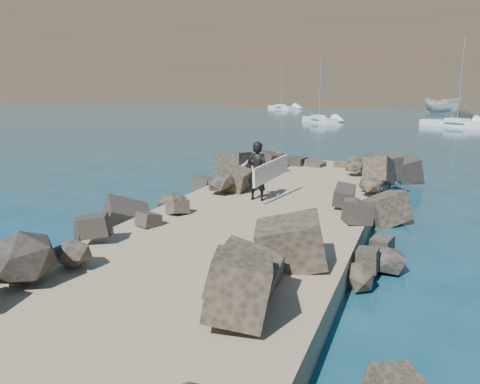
# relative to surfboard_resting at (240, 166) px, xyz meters

# --- Properties ---
(ground) EXTENTS (800.00, 800.00, 0.00)m
(ground) POSITION_rel_surfboard_resting_xyz_m (2.49, -5.34, -1.04)
(ground) COLOR #0F384C
(ground) RESTS_ON ground
(jetty) EXTENTS (6.00, 26.00, 0.60)m
(jetty) POSITION_rel_surfboard_resting_xyz_m (2.49, -7.34, -0.74)
(jetty) COLOR #8C7759
(jetty) RESTS_ON ground
(riprap_left) EXTENTS (2.60, 22.00, 1.00)m
(riprap_left) POSITION_rel_surfboard_resting_xyz_m (-0.41, -6.84, -0.54)
(riprap_left) COLOR #272421
(riprap_left) RESTS_ON ground
(riprap_right) EXTENTS (2.60, 22.00, 1.00)m
(riprap_right) POSITION_rel_surfboard_resting_xyz_m (5.39, -6.84, -0.54)
(riprap_right) COLOR black
(riprap_right) RESTS_ON ground
(headland) EXTENTS (360.00, 140.00, 32.00)m
(headland) POSITION_rel_surfboard_resting_xyz_m (12.49, 154.66, 14.96)
(headland) COLOR #2D4919
(headland) RESTS_ON ground
(surfboard_resting) EXTENTS (0.65, 2.18, 0.07)m
(surfboard_resting) POSITION_rel_surfboard_resting_xyz_m (0.00, 0.00, 0.00)
(surfboard_resting) COLOR beige
(surfboard_resting) RESTS_ON riprap_left
(boat_imported) EXTENTS (7.05, 6.49, 2.70)m
(boat_imported) POSITION_rel_surfboard_resting_xyz_m (9.20, 68.08, 0.31)
(boat_imported) COLOR silver
(boat_imported) RESTS_ON ground
(surfer_with_board) EXTENTS (1.01, 2.30, 1.87)m
(surfer_with_board) POSITION_rel_surfboard_resting_xyz_m (2.01, -3.45, 0.51)
(surfer_with_board) COLOR black
(surfer_with_board) RESTS_ON jetty
(sailboat_c) EXTENTS (7.53, 6.14, 9.58)m
(sailboat_c) POSITION_rel_surfboard_resting_xyz_m (9.91, 38.52, -0.69)
(sailboat_c) COLOR silver
(sailboat_c) RESTS_ON ground
(sailboat_e) EXTENTS (6.92, 6.56, 9.36)m
(sailboat_e) POSITION_rel_surfboard_resting_xyz_m (-20.24, 73.96, -0.69)
(sailboat_e) COLOR silver
(sailboat_e) RESTS_ON ground
(sailboat_a) EXTENTS (5.18, 5.85, 7.81)m
(sailboat_a) POSITION_rel_surfboard_resting_xyz_m (-5.18, 39.14, -0.69)
(sailboat_a) COLOR silver
(sailboat_a) RESTS_ON ground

